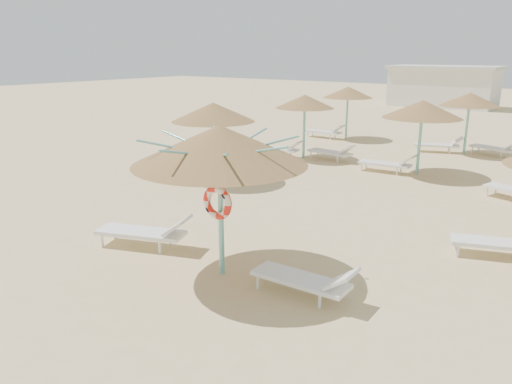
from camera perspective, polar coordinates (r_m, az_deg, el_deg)
The scene contains 6 objects.
ground at distance 10.53m, azimuth -3.52°, elevation -8.86°, with size 120.00×120.00×0.00m, color #D7BD83.
main_palapa at distance 9.57m, azimuth -4.18°, elevation 5.31°, with size 3.40×3.40×3.05m.
lounger_main_a at distance 11.79m, azimuth -12.37°, elevation -4.44°, with size 2.31×1.40×0.80m.
lounger_main_b at distance 9.35m, azimuth 5.82°, elevation -9.92°, with size 2.02×0.66×0.73m.
palapa_field at distance 18.43m, azimuth 24.82°, elevation 7.86°, with size 18.78×14.15×2.72m.
service_hut at distance 44.12m, azimuth 20.63°, elevation 11.26°, with size 8.40×4.40×3.25m.
Camera 1 is at (6.17, -7.32, 4.39)m, focal length 35.00 mm.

